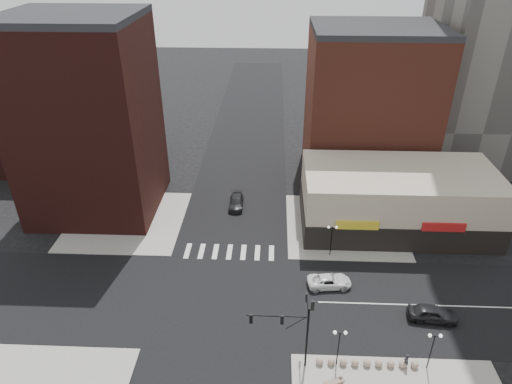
{
  "coord_description": "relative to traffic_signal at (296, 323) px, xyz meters",
  "views": [
    {
      "loc": [
        5.0,
        -36.01,
        33.78
      ],
      "look_at": [
        3.31,
        3.79,
        11.0
      ],
      "focal_mm": 32.0,
      "sensor_mm": 36.0,
      "label": 1
    }
  ],
  "objects": [
    {
      "name": "building_nw_low",
      "position": [
        -39.24,
        41.83,
        1.04
      ],
      "size": [
        20.0,
        18.0,
        12.0
      ],
      "primitive_type": "cube",
      "color": "#391412",
      "rests_on": "ground"
    },
    {
      "name": "bollard_row",
      "position": [
        6.46,
        -0.17,
        -4.51
      ],
      "size": [
        9.06,
        0.66,
        0.66
      ],
      "color": "gray",
      "rests_on": "sidewalk_se"
    },
    {
      "name": "street_lamp_se_a",
      "position": [
        3.76,
        -0.17,
        -1.67
      ],
      "size": [
        1.22,
        0.32,
        4.16
      ],
      "color": "black",
      "rests_on": "sidewalk_se"
    },
    {
      "name": "dark_sedan_east",
      "position": [
        13.89,
        5.83,
        -4.14
      ],
      "size": [
        5.0,
        2.46,
        1.64
      ],
      "primitive_type": "imported",
      "rotation": [
        0.0,
        0.0,
        1.46
      ],
      "color": "black",
      "rests_on": "ground"
    },
    {
      "name": "sidewalk_nw",
      "position": [
        -21.74,
        22.33,
        -4.9
      ],
      "size": [
        15.0,
        15.0,
        0.12
      ],
      "primitive_type": "cube",
      "color": "gray",
      "rests_on": "ground"
    },
    {
      "name": "street_lamp_ne",
      "position": [
        4.76,
        15.83,
        -1.67
      ],
      "size": [
        1.22,
        0.32,
        4.16
      ],
      "color": "black",
      "rests_on": "sidewalk_ne"
    },
    {
      "name": "white_suv",
      "position": [
        4.15,
        10.44,
        -4.3
      ],
      "size": [
        4.99,
        2.72,
        1.33
      ],
      "primitive_type": "imported",
      "rotation": [
        0.0,
        0.0,
        1.68
      ],
      "color": "white",
      "rests_on": "ground"
    },
    {
      "name": "road_ew",
      "position": [
        -7.24,
        7.83,
        -4.95
      ],
      "size": [
        200.0,
        14.0,
        0.02
      ],
      "primitive_type": "cube",
      "color": "black",
      "rests_on": "ground"
    },
    {
      "name": "ground",
      "position": [
        -7.24,
        7.83,
        -4.96
      ],
      "size": [
        240.0,
        240.0,
        0.0
      ],
      "primitive_type": "plane",
      "color": "black",
      "rests_on": "ground"
    },
    {
      "name": "building_ne_midrise",
      "position": [
        11.76,
        37.33,
        6.04
      ],
      "size": [
        18.0,
        15.0,
        22.0
      ],
      "primitive_type": "cube",
      "color": "brown",
      "rests_on": "ground"
    },
    {
      "name": "building_ne_row",
      "position": [
        13.76,
        22.83,
        -1.66
      ],
      "size": [
        24.2,
        12.2,
        8.0
      ],
      "color": "#B6A791",
      "rests_on": "ground"
    },
    {
      "name": "pedestrian",
      "position": [
        9.84,
        -0.17,
        -4.05
      ],
      "size": [
        0.69,
        0.6,
        1.59
      ],
      "primitive_type": "imported",
      "rotation": [
        0.0,
        0.0,
        3.61
      ],
      "color": "#252328",
      "rests_on": "sidewalk_se"
    },
    {
      "name": "building_nw",
      "position": [
        -26.24,
        26.33,
        7.54
      ],
      "size": [
        16.0,
        15.0,
        25.0
      ],
      "primitive_type": "cube",
      "color": "#391412",
      "rests_on": "ground"
    },
    {
      "name": "traffic_signal",
      "position": [
        0.0,
        0.0,
        0.0
      ],
      "size": [
        5.59,
        3.09,
        7.77
      ],
      "color": "black",
      "rests_on": "ground"
    },
    {
      "name": "sidewalk_ne",
      "position": [
        7.26,
        22.33,
        -4.9
      ],
      "size": [
        15.0,
        15.0,
        0.12
      ],
      "primitive_type": "cube",
      "color": "gray",
      "rests_on": "ground"
    },
    {
      "name": "dark_sedan_north",
      "position": [
        -7.34,
        26.65,
        -4.26
      ],
      "size": [
        2.01,
        4.83,
        1.4
      ],
      "primitive_type": "imported",
      "rotation": [
        0.0,
        0.0,
        0.01
      ],
      "color": "black",
      "rests_on": "ground"
    },
    {
      "name": "stone_bench",
      "position": [
        3.32,
        -2.29,
        -4.61
      ],
      "size": [
        1.9,
        1.27,
        0.43
      ],
      "rotation": [
        0.0,
        0.0,
        0.43
      ],
      "color": "#896F5F",
      "rests_on": "sidewalk_se"
    },
    {
      "name": "street_lamp_se_b",
      "position": [
        11.76,
        -0.17,
        -1.67
      ],
      "size": [
        1.22,
        0.32,
        4.16
      ],
      "color": "black",
      "rests_on": "sidewalk_se"
    },
    {
      "name": "road_ns",
      "position": [
        -7.24,
        7.83,
        -4.95
      ],
      "size": [
        14.0,
        200.0,
        0.02
      ],
      "primitive_type": "cube",
      "color": "black",
      "rests_on": "ground"
    }
  ]
}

